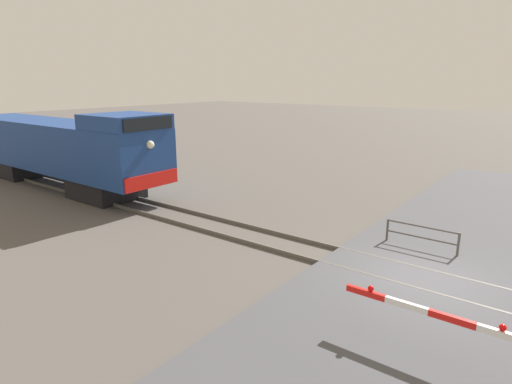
% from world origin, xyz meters
% --- Properties ---
extents(ground_plane, '(160.00, 160.00, 0.00)m').
position_xyz_m(ground_plane, '(0.00, 0.00, 0.00)').
color(ground_plane, '#514C47').
extents(rail_track_left, '(0.08, 80.00, 0.15)m').
position_xyz_m(rail_track_left, '(-0.72, 0.00, 0.07)').
color(rail_track_left, '#59544C').
rests_on(rail_track_left, ground_plane).
extents(rail_track_right, '(0.08, 80.00, 0.15)m').
position_xyz_m(rail_track_right, '(0.72, 0.00, 0.07)').
color(rail_track_right, '#59544C').
rests_on(rail_track_right, ground_plane).
extents(road_surface, '(36.00, 6.21, 0.15)m').
position_xyz_m(road_surface, '(0.00, 0.00, 0.07)').
color(road_surface, '#47474C').
rests_on(road_surface, ground_plane).
extents(locomotive, '(3.09, 16.12, 4.26)m').
position_xyz_m(locomotive, '(0.00, 19.72, 2.17)').
color(locomotive, black).
rests_on(locomotive, ground_plane).
extents(guard_railing, '(0.08, 2.46, 0.95)m').
position_xyz_m(guard_railing, '(2.34, 0.87, 0.62)').
color(guard_railing, '#4C4742').
rests_on(guard_railing, ground_plane).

